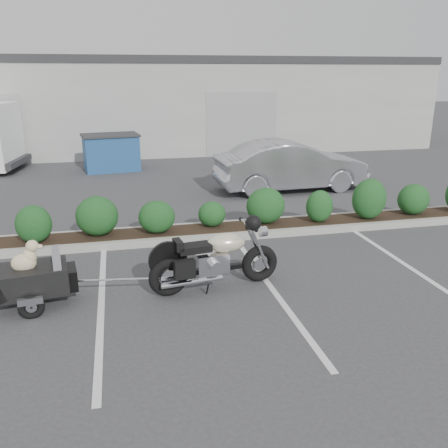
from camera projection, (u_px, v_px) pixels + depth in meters
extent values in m
plane|color=#38383A|center=(193.00, 279.00, 8.06)|extent=(90.00, 90.00, 0.00)
cube|color=#9E9E93|center=(222.00, 231.00, 10.29)|extent=(12.00, 1.00, 0.15)
cube|color=#9EA099|center=(137.00, 101.00, 23.24)|extent=(26.00, 10.00, 4.00)
torus|color=black|center=(168.00, 277.00, 7.39)|extent=(0.65, 0.25, 0.63)
torus|color=black|center=(260.00, 263.00, 7.91)|extent=(0.65, 0.25, 0.63)
cylinder|color=silver|center=(168.00, 277.00, 7.39)|extent=(0.28, 0.15, 0.26)
cylinder|color=silver|center=(260.00, 263.00, 7.91)|extent=(0.24, 0.13, 0.23)
cylinder|color=silver|center=(259.00, 246.00, 7.70)|extent=(0.41, 0.10, 0.84)
cylinder|color=silver|center=(254.00, 242.00, 7.87)|extent=(0.41, 0.10, 0.84)
cylinder|color=silver|center=(248.00, 224.00, 7.62)|extent=(0.12, 0.66, 0.03)
cylinder|color=silver|center=(263.00, 231.00, 7.76)|extent=(0.14, 0.18, 0.17)
sphere|color=black|center=(253.00, 223.00, 7.32)|extent=(0.28, 0.28, 0.25)
cube|color=silver|center=(211.00, 262.00, 7.58)|extent=(0.56, 0.39, 0.32)
cube|color=black|center=(217.00, 269.00, 7.65)|extent=(0.86, 0.21, 0.08)
ellipsoid|color=beige|center=(226.00, 243.00, 7.58)|extent=(0.67, 0.44, 0.31)
cube|color=black|center=(194.00, 248.00, 7.40)|extent=(0.55, 0.35, 0.11)
cube|color=black|center=(178.00, 245.00, 7.29)|extent=(0.15, 0.30, 0.15)
cylinder|color=silver|center=(192.00, 282.00, 7.37)|extent=(1.00, 0.22, 0.09)
cylinder|color=silver|center=(186.00, 274.00, 7.67)|extent=(1.00, 0.22, 0.09)
cube|color=black|center=(185.00, 269.00, 7.15)|extent=(0.34, 0.18, 0.28)
cube|color=black|center=(33.00, 279.00, 7.03)|extent=(1.08, 0.81, 0.40)
cube|color=slate|center=(57.00, 260.00, 7.07)|extent=(0.19, 0.60, 0.28)
cube|color=slate|center=(35.00, 273.00, 7.02)|extent=(0.74, 0.67, 0.04)
cube|color=black|center=(70.00, 277.00, 7.22)|extent=(0.25, 0.49, 0.32)
torus|color=black|center=(31.00, 307.00, 6.74)|extent=(0.38, 0.15, 0.37)
torus|color=black|center=(32.00, 285.00, 7.45)|extent=(0.38, 0.15, 0.37)
cube|color=silver|center=(30.00, 301.00, 6.66)|extent=(0.35, 0.12, 0.09)
cube|color=silver|center=(31.00, 277.00, 7.46)|extent=(0.35, 0.12, 0.09)
cylinder|color=black|center=(32.00, 295.00, 7.09)|extent=(0.16, 0.85, 0.04)
cylinder|color=silver|center=(86.00, 279.00, 7.32)|extent=(0.57, 0.11, 0.03)
ellipsoid|color=beige|center=(24.00, 263.00, 6.93)|extent=(0.38, 0.29, 0.28)
ellipsoid|color=beige|center=(29.00, 257.00, 6.94)|extent=(0.23, 0.22, 0.26)
sphere|color=beige|center=(32.00, 246.00, 6.90)|extent=(0.20, 0.20, 0.18)
ellipsoid|color=beige|center=(38.00, 247.00, 6.94)|extent=(0.14, 0.09, 0.07)
sphere|color=black|center=(43.00, 246.00, 6.96)|extent=(0.04, 0.04, 0.03)
ellipsoid|color=beige|center=(29.00, 246.00, 6.84)|extent=(0.05, 0.04, 0.10)
ellipsoid|color=beige|center=(29.00, 244.00, 6.93)|extent=(0.05, 0.04, 0.10)
cylinder|color=beige|center=(33.00, 270.00, 6.95)|extent=(0.05, 0.05, 0.11)
cylinder|color=beige|center=(33.00, 267.00, 7.05)|extent=(0.05, 0.05, 0.11)
imported|color=#B4B3BB|center=(291.00, 166.00, 13.96)|extent=(4.52, 1.77, 1.47)
cube|color=navy|center=(111.00, 153.00, 16.88)|extent=(2.01, 1.49, 1.23)
cube|color=#2D2D30|center=(110.00, 135.00, 16.69)|extent=(2.12, 1.61, 0.06)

